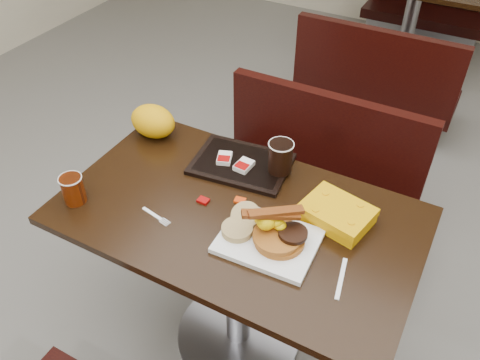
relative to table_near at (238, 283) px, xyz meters
The scene contains 24 objects.
floor 0.38m from the table_near, ahead, with size 6.00×7.00×0.01m, color slate.
table_near is the anchor object (origin of this frame).
bench_near_n 0.70m from the table_near, 90.00° to the left, with size 1.00×0.46×0.72m, color black, non-canonical shape.
table_far 2.60m from the table_near, 90.00° to the left, with size 1.20×0.70×0.75m, color black, non-canonical shape.
bench_far_s 1.90m from the table_near, 90.00° to the left, with size 1.00×0.46×0.72m, color black, non-canonical shape.
bench_far_n 3.30m from the table_near, 90.00° to the left, with size 1.00×0.46×0.72m, color black, non-canonical shape.
platter 0.42m from the table_near, 26.36° to the right, with size 0.30×0.23×0.02m, color white.
pancake_stack 0.45m from the table_near, 19.84° to the right, with size 0.16×0.16×0.03m, color #9F631A.
sausage_patty 0.49m from the table_near, 12.80° to the right, with size 0.09×0.09×0.01m, color black.
scrambled_eggs 0.48m from the table_near, 26.64° to the right, with size 0.10×0.09×0.05m, color yellow.
bacon_strips 0.51m from the table_near, 21.54° to the right, with size 0.18×0.08×0.01m, color #451104, non-canonical shape.
muffin_bottom 0.42m from the table_near, 62.62° to the right, with size 0.10×0.10×0.02m, color tan.
muffin_top 0.42m from the table_near, 36.76° to the right, with size 0.10×0.10×0.02m, color tan.
coffee_cup_near 0.70m from the table_near, 157.63° to the right, with size 0.07×0.07×0.10m, color #7F2704.
fork 0.47m from the table_near, 150.26° to the right, with size 0.12×0.02×0.00m, color white, non-canonical shape.
knife 0.56m from the table_near, 13.87° to the right, with size 0.16×0.01×0.00m, color white.
condiment_syrup 0.38m from the table_near, 111.31° to the left, with size 0.04×0.03×0.01m, color #C53408.
condiment_ketchup 0.40m from the table_near, behind, with size 0.04×0.03×0.01m, color #8C0504.
tray 0.46m from the table_near, 115.66° to the left, with size 0.35×0.25×0.02m, color black.
hashbrown_sleeve_left 0.48m from the table_near, 129.43° to the left, with size 0.05×0.07×0.02m, color silver.
hashbrown_sleeve_right 0.46m from the table_near, 112.83° to the left, with size 0.05×0.07×0.02m, color silver.
coffee_cup_far 0.52m from the table_near, 81.91° to the left, with size 0.09×0.09×0.12m, color black.
clamshell 0.52m from the table_near, 22.12° to the left, with size 0.22×0.16×0.06m, color #DD9803.
paper_bag 0.71m from the table_near, 155.32° to the left, with size 0.19×0.14×0.13m, color #DAA307.
Camera 1 is at (0.57, -1.04, 1.91)m, focal length 37.21 mm.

